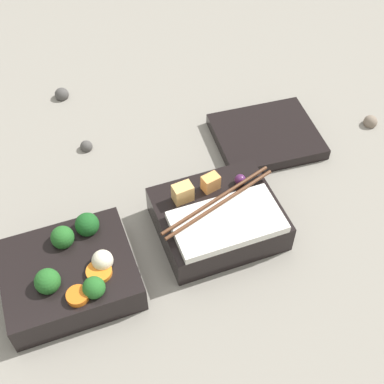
{
  "coord_description": "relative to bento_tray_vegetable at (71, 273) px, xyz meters",
  "views": [
    {
      "loc": [
        -0.1,
        -0.43,
        0.64
      ],
      "look_at": [
        0.07,
        0.04,
        0.05
      ],
      "focal_mm": 50.0,
      "sensor_mm": 36.0,
      "label": 1
    }
  ],
  "objects": [
    {
      "name": "pebble_2",
      "position": [
        0.08,
        0.25,
        -0.02
      ],
      "size": [
        0.02,
        0.02,
        0.02
      ],
      "primitive_type": "sphere",
      "color": "#474442",
      "rests_on": "ground_plane"
    },
    {
      "name": "pebble_1",
      "position": [
        0.06,
        0.4,
        -0.02
      ],
      "size": [
        0.03,
        0.03,
        0.03
      ],
      "primitive_type": "sphere",
      "color": "#474442",
      "rests_on": "ground_plane"
    },
    {
      "name": "bento_lid",
      "position": [
        0.37,
        0.16,
        -0.02
      ],
      "size": [
        0.18,
        0.15,
        0.02
      ],
      "primitive_type": "cube",
      "rotation": [
        0.0,
        0.0,
        -0.07
      ],
      "color": "black",
      "rests_on": "ground_plane"
    },
    {
      "name": "ground_plane",
      "position": [
        0.12,
        0.02,
        -0.03
      ],
      "size": [
        3.0,
        3.0,
        0.0
      ],
      "primitive_type": "plane",
      "color": "gray"
    },
    {
      "name": "bento_tray_rice",
      "position": [
        0.22,
        0.02,
        0.0
      ],
      "size": [
        0.19,
        0.14,
        0.08
      ],
      "color": "black",
      "rests_on": "ground_plane"
    },
    {
      "name": "bento_tray_vegetable",
      "position": [
        0.0,
        0.0,
        0.0
      ],
      "size": [
        0.17,
        0.14,
        0.07
      ],
      "color": "black",
      "rests_on": "ground_plane"
    },
    {
      "name": "pebble_0",
      "position": [
        0.56,
        0.14,
        -0.02
      ],
      "size": [
        0.02,
        0.02,
        0.02
      ],
      "primitive_type": "sphere",
      "color": "#7A6B5B",
      "rests_on": "ground_plane"
    }
  ]
}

